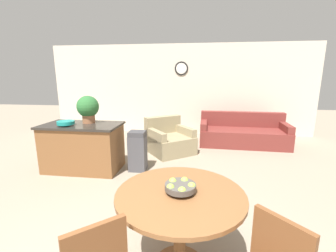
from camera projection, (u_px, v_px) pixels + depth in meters
wall_back at (179, 90)px, 6.88m from camera, size 8.00×0.09×2.70m
dining_table at (180, 210)px, 1.97m from camera, size 1.12×1.12×0.77m
fruit_bowl at (180, 187)px, 1.92m from camera, size 0.27×0.27×0.10m
kitchen_island at (83, 147)px, 4.24m from camera, size 1.43×0.79×0.88m
teal_bowl at (66, 123)px, 4.01m from camera, size 0.30×0.30×0.09m
potted_plant at (88, 108)px, 4.22m from camera, size 0.41×0.41×0.51m
trash_bin at (138, 151)px, 4.21m from camera, size 0.31×0.28×0.76m
couch at (242, 134)px, 5.87m from camera, size 2.21×1.03×0.82m
armchair at (169, 140)px, 5.27m from camera, size 1.28×1.29×0.81m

